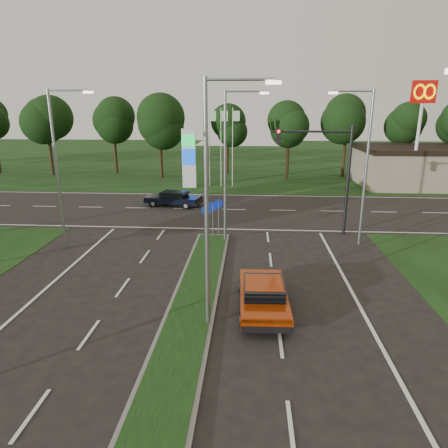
{
  "coord_description": "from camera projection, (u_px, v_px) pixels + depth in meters",
  "views": [
    {
      "loc": [
        2.33,
        -7.57,
        8.04
      ],
      "look_at": [
        0.99,
        12.31,
        2.2
      ],
      "focal_mm": 32.0,
      "sensor_mm": 36.0,
      "label": 1
    }
  ],
  "objects": [
    {
      "name": "verge_far",
      "position": [
        236.0,
        161.0,
        62.32
      ],
      "size": [
        160.0,
        50.0,
        0.02
      ],
      "primitive_type": "cube",
      "color": "black",
      "rests_on": "ground"
    },
    {
      "name": "cross_road",
      "position": [
        222.0,
        209.0,
        32.64
      ],
      "size": [
        160.0,
        12.0,
        0.02
      ],
      "primitive_type": "cube",
      "color": "black",
      "rests_on": "ground"
    },
    {
      "name": "median_kerb",
      "position": [
        178.0,
        353.0,
        13.47
      ],
      "size": [
        2.0,
        26.0,
        0.12
      ],
      "primitive_type": "cube",
      "color": "slate",
      "rests_on": "ground"
    },
    {
      "name": "commercial_building",
      "position": [
        437.0,
        167.0,
        42.14
      ],
      "size": [
        16.0,
        9.0,
        4.0
      ],
      "primitive_type": "cube",
      "color": "gray",
      "rests_on": "ground"
    },
    {
      "name": "streetlight_median_near",
      "position": [
        212.0,
        196.0,
        13.91
      ],
      "size": [
        2.53,
        0.22,
        9.0
      ],
      "color": "gray",
      "rests_on": "ground"
    },
    {
      "name": "streetlight_median_far",
      "position": [
        228.0,
        160.0,
        23.48
      ],
      "size": [
        2.53,
        0.22,
        9.0
      ],
      "color": "gray",
      "rests_on": "ground"
    },
    {
      "name": "streetlight_left_far",
      "position": [
        60.0,
        163.0,
        22.17
      ],
      "size": [
        2.53,
        0.22,
        9.0
      ],
      "color": "gray",
      "rests_on": "ground"
    },
    {
      "name": "streetlight_right_far",
      "position": [
        363.0,
        161.0,
        22.98
      ],
      "size": [
        2.53,
        0.22,
        9.0
      ],
      "rotation": [
        0.0,
        0.0,
        3.14
      ],
      "color": "gray",
      "rests_on": "ground"
    },
    {
      "name": "traffic_signal",
      "position": [
        328.0,
        163.0,
        25.11
      ],
      "size": [
        5.1,
        0.42,
        7.0
      ],
      "color": "black",
      "rests_on": "ground"
    },
    {
      "name": "median_signs",
      "position": [
        213.0,
        213.0,
        24.88
      ],
      "size": [
        1.16,
        1.76,
        2.38
      ],
      "color": "gray",
      "rests_on": "ground"
    },
    {
      "name": "gas_pylon",
      "position": [
        191.0,
        157.0,
        40.65
      ],
      "size": [
        5.8,
        1.26,
        8.0
      ],
      "color": "silver",
      "rests_on": "ground"
    },
    {
      "name": "mcdonalds_sign",
      "position": [
        422.0,
        108.0,
        36.86
      ],
      "size": [
        2.2,
        0.47,
        10.4
      ],
      "color": "silver",
      "rests_on": "ground"
    },
    {
      "name": "treeline_far",
      "position": [
        233.0,
        118.0,
        45.96
      ],
      "size": [
        6.0,
        6.0,
        9.9
      ],
      "color": "black",
      "rests_on": "ground"
    },
    {
      "name": "red_sedan",
      "position": [
        263.0,
        295.0,
        16.3
      ],
      "size": [
        2.04,
        4.66,
        1.26
      ],
      "rotation": [
        0.0,
        0.0,
        0.03
      ],
      "color": "#932B08",
      "rests_on": "ground"
    },
    {
      "name": "navy_sedan",
      "position": [
        174.0,
        198.0,
        33.58
      ],
      "size": [
        4.84,
        2.74,
        1.25
      ],
      "rotation": [
        0.0,
        0.0,
        1.37
      ],
      "color": "black",
      "rests_on": "ground"
    }
  ]
}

